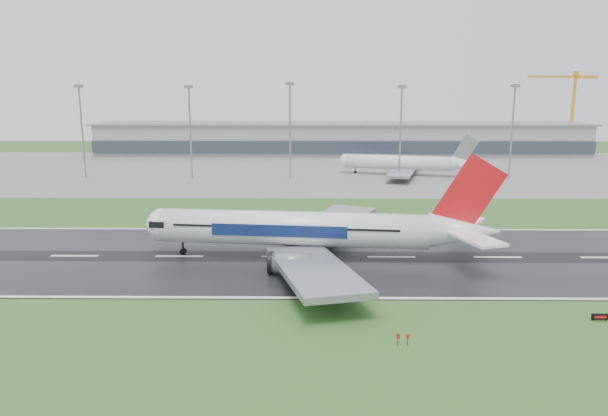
{
  "coord_description": "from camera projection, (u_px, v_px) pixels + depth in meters",
  "views": [
    {
      "loc": [
        -15.31,
        -101.95,
        30.32
      ],
      "look_at": [
        -16.61,
        12.0,
        7.0
      ],
      "focal_mm": 33.22,
      "sensor_mm": 36.0,
      "label": 1
    }
  ],
  "objects": [
    {
      "name": "main_airliner",
      "position": [
        317.0,
        208.0,
        102.59
      ],
      "size": [
        71.1,
        68.35,
        19.17
      ],
      "primitive_type": null,
      "rotation": [
        0.0,
        0.0,
        -0.11
      ],
      "color": "white",
      "rests_on": "runway"
    },
    {
      "name": "tower_crane",
      "position": [
        572.0,
        112.0,
        296.16
      ],
      "size": [
        41.05,
        13.7,
        41.7
      ],
      "primitive_type": null,
      "rotation": [
        0.0,
        0.0,
        0.28
      ],
      "color": "gold",
      "rests_on": "ground"
    },
    {
      "name": "runway",
      "position": [
        391.0,
        257.0,
        105.77
      ],
      "size": [
        400.0,
        45.0,
        0.1
      ],
      "primitive_type": "cube",
      "color": "black",
      "rests_on": "ground"
    },
    {
      "name": "runway_sign",
      "position": [
        600.0,
        317.0,
        76.17
      ],
      "size": [
        2.25,
        1.02,
        1.04
      ],
      "primitive_type": null,
      "rotation": [
        0.0,
        0.0,
        0.34
      ],
      "color": "black",
      "rests_on": "ground"
    },
    {
      "name": "floodmast_2",
      "position": [
        290.0,
        133.0,
        200.69
      ],
      "size": [
        0.64,
        0.64,
        32.95
      ],
      "primitive_type": "cylinder",
      "color": "gray",
      "rests_on": "ground"
    },
    {
      "name": "ground",
      "position": [
        391.0,
        257.0,
        105.78
      ],
      "size": [
        520.0,
        520.0,
        0.0
      ],
      "primitive_type": "plane",
      "color": "#28541E",
      "rests_on": "ground"
    },
    {
      "name": "floodmast_0",
      "position": [
        82.0,
        134.0,
        201.6
      ],
      "size": [
        0.64,
        0.64,
        32.21
      ],
      "primitive_type": "cylinder",
      "color": "gray",
      "rests_on": "ground"
    },
    {
      "name": "floodmast_4",
      "position": [
        512.0,
        134.0,
        199.88
      ],
      "size": [
        0.64,
        0.64,
        32.3
      ],
      "primitive_type": "cylinder",
      "color": "gray",
      "rests_on": "ground"
    },
    {
      "name": "floodmast_3",
      "position": [
        400.0,
        134.0,
        200.35
      ],
      "size": [
        0.64,
        0.64,
        31.97
      ],
      "primitive_type": "cylinder",
      "color": "gray",
      "rests_on": "ground"
    },
    {
      "name": "terminal",
      "position": [
        340.0,
        139.0,
        285.51
      ],
      "size": [
        240.0,
        36.0,
        15.0
      ],
      "primitive_type": "cube",
      "color": "gray",
      "rests_on": "ground"
    },
    {
      "name": "apron",
      "position": [
        348.0,
        169.0,
        228.23
      ],
      "size": [
        400.0,
        130.0,
        0.08
      ],
      "primitive_type": "cube",
      "color": "slate",
      "rests_on": "ground"
    },
    {
      "name": "parked_airliner",
      "position": [
        404.0,
        155.0,
        209.91
      ],
      "size": [
        62.92,
        60.41,
        15.24
      ],
      "primitive_type": null,
      "rotation": [
        0.0,
        0.0,
        -0.27
      ],
      "color": "silver",
      "rests_on": "apron"
    },
    {
      "name": "floodmast_1",
      "position": [
        190.0,
        134.0,
        201.19
      ],
      "size": [
        0.64,
        0.64,
        31.97
      ],
      "primitive_type": "cylinder",
      "color": "gray",
      "rests_on": "ground"
    }
  ]
}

